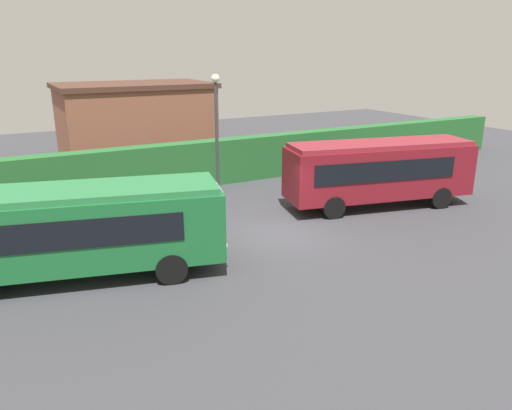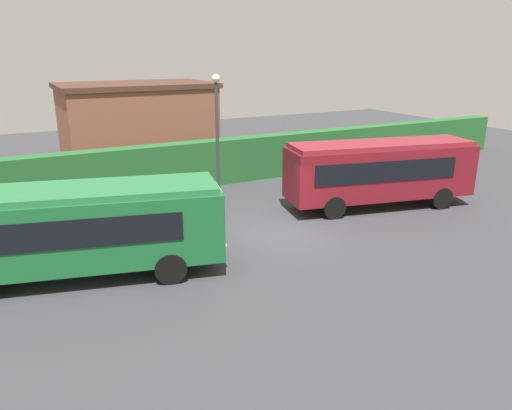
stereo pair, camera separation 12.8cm
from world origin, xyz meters
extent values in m
plane|color=#38383D|center=(0.00, 0.00, 0.00)|extent=(64.00, 64.00, 0.00)
cube|color=#19602D|center=(-7.72, -0.28, 1.65)|extent=(9.44, 4.71, 2.20)
cube|color=#27723C|center=(-7.72, -0.28, 2.85)|extent=(9.12, 4.45, 0.20)
cube|color=black|center=(-7.70, 1.02, 1.92)|extent=(6.88, 1.82, 0.88)
cube|color=black|center=(-8.33, -1.44, 1.92)|extent=(6.88, 1.82, 0.88)
cube|color=black|center=(-3.31, -1.43, 1.92)|extent=(0.55, 2.00, 0.93)
cube|color=silver|center=(-3.31, -1.43, 2.57)|extent=(0.38, 1.35, 0.28)
cylinder|color=black|center=(-4.70, 0.13, 0.50)|extent=(1.04, 0.52, 1.00)
cylinder|color=black|center=(-5.28, -2.11, 0.50)|extent=(1.04, 0.52, 1.00)
sphere|color=silver|center=(-3.12, -0.76, 0.90)|extent=(0.22, 0.22, 0.22)
sphere|color=silver|center=(-3.46, -2.10, 0.90)|extent=(0.22, 0.22, 0.22)
cube|color=maroon|center=(5.76, 0.93, 1.69)|extent=(8.91, 4.17, 2.29)
cube|color=maroon|center=(5.76, 0.93, 2.94)|extent=(8.62, 3.93, 0.20)
cube|color=black|center=(5.73, 2.14, 1.97)|extent=(6.56, 1.53, 0.91)
cube|color=black|center=(5.21, -0.15, 1.97)|extent=(6.56, 1.53, 0.91)
cube|color=black|center=(9.97, -0.03, 1.97)|extent=(0.46, 1.86, 0.96)
cube|color=silver|center=(9.97, -0.03, 2.66)|extent=(0.32, 1.25, 0.28)
cylinder|color=black|center=(8.60, 1.37, 0.50)|extent=(1.04, 0.49, 1.00)
cylinder|color=black|center=(8.13, -0.69, 0.50)|extent=(1.04, 0.49, 1.00)
cylinder|color=black|center=(3.39, 2.55, 0.50)|extent=(1.04, 0.49, 1.00)
cylinder|color=black|center=(2.92, 0.49, 0.50)|extent=(1.04, 0.49, 1.00)
sphere|color=silver|center=(10.13, 0.59, 0.90)|extent=(0.22, 0.22, 0.22)
sphere|color=silver|center=(9.85, -0.65, 0.90)|extent=(0.22, 0.22, 0.22)
cube|color=black|center=(-8.14, 2.02, 0.40)|extent=(0.36, 0.37, 0.81)
cube|color=black|center=(-8.14, 2.02, 1.16)|extent=(0.47, 0.51, 0.71)
sphere|color=tan|center=(-8.14, 2.02, 1.63)|extent=(0.22, 0.22, 0.22)
cube|color=#334C8C|center=(-4.45, 2.30, 0.39)|extent=(0.32, 0.32, 0.79)
cube|color=#334C8C|center=(-4.45, 2.30, 1.13)|extent=(0.46, 0.40, 0.69)
sphere|color=#8C6647|center=(-4.45, 2.30, 1.59)|extent=(0.22, 0.22, 0.22)
cube|color=maroon|center=(-3.89, 1.01, 0.40)|extent=(0.33, 0.35, 0.81)
cube|color=olive|center=(-3.89, 1.01, 1.16)|extent=(0.40, 0.51, 0.71)
sphere|color=beige|center=(-3.89, 1.01, 1.63)|extent=(0.22, 0.22, 0.22)
cube|color=#235F2A|center=(0.00, 8.32, 1.19)|extent=(44.00, 1.00, 2.39)
cube|color=brown|center=(-1.52, 15.25, 2.38)|extent=(8.89, 5.74, 4.76)
cube|color=#4C2D23|center=(-1.52, 15.25, 4.91)|extent=(9.25, 5.97, 0.30)
cone|color=orange|center=(12.43, 4.54, 0.30)|extent=(0.36, 0.36, 0.60)
cylinder|color=#38383D|center=(-1.09, 3.66, 2.84)|extent=(0.14, 0.14, 5.67)
sphere|color=beige|center=(-1.09, 3.66, 5.85)|extent=(0.36, 0.36, 0.36)
camera|label=1|loc=(-9.58, -15.53, 6.97)|focal=34.30mm
camera|label=2|loc=(-9.47, -15.60, 6.97)|focal=34.30mm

